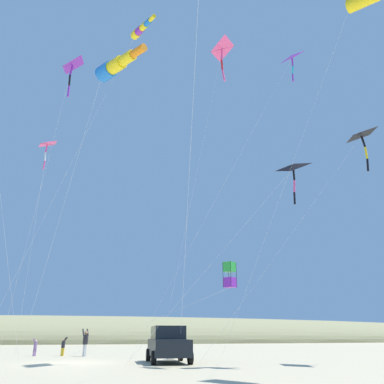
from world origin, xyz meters
name	(u,v)px	position (x,y,z in m)	size (l,w,h in m)	color
ground_plane	(73,363)	(0.00, 0.00, 0.00)	(600.00, 600.00, 0.00)	#C6B58C
dune_ridge_grassy	(84,343)	(55.00, 0.00, 0.00)	(28.00, 240.00, 9.42)	#938E60
parked_car	(168,343)	(-1.13, -4.88, 0.95)	(4.39, 2.26, 1.85)	black
cooler_box	(170,355)	(1.75, -5.60, 0.21)	(0.62, 0.42, 0.42)	white
person_adult_flyer	(85,341)	(6.34, -0.47, 0.98)	(0.62, 0.52, 1.80)	silver
person_child_green_jacket	(63,346)	(7.37, 1.02, 0.68)	(0.36, 0.43, 1.25)	gold
person_child_grey_jacket	(35,346)	(7.58, 2.91, 0.63)	(0.38, 0.41, 1.16)	#8E6B9E
kite_delta_black_fish_shape	(361,135)	(-4.32, -16.93, 13.74)	(5.02, 10.84, 14.12)	black
kite_delta_white_trailing	(293,167)	(-4.99, -11.24, 10.46)	(2.66, 9.77, 10.98)	black
kite_windsock_long_streamer_right	(116,66)	(-6.27, -0.78, 14.52)	(14.36, 5.88, 15.02)	blue
kite_delta_rainbow_low_near	(221,49)	(-0.93, -8.60, 21.91)	(3.15, 4.77, 22.42)	#EF4C93
kite_delta_green_low_center	(291,58)	(-4.02, -12.59, 19.38)	(8.49, 10.01, 19.88)	purple
kite_delta_long_streamer_left	(72,65)	(-0.50, 2.08, 18.57)	(10.85, 4.38, 19.12)	purple
kite_box_teal_far_right	(229,275)	(-4.80, -7.19, 4.19)	(12.36, 8.07, 4.82)	green
kite_windsock_blue_topmost	(141,30)	(-2.28, -2.28, 21.05)	(4.12, 7.99, 21.61)	yellow
kite_delta_striped_overhead	(47,145)	(-0.51, 2.88, 12.39)	(7.75, 1.81, 12.70)	#EF4C93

